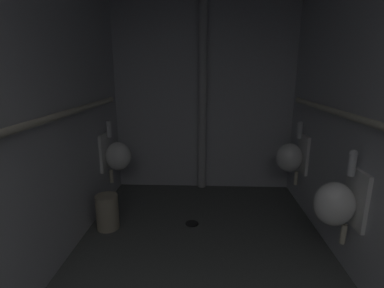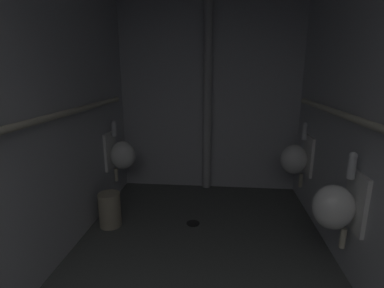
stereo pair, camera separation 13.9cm
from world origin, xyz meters
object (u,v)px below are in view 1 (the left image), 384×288
object	(u,v)px
urinal_right_far	(291,157)
waste_bin	(107,212)
floor_drain	(192,223)
urinal_right_mid	(337,203)
standpipe_back_wall	(202,97)
urinal_left_mid	(116,155)

from	to	relation	value
urinal_right_far	waste_bin	distance (m)	2.11
floor_drain	waste_bin	size ratio (longest dim) A/B	0.39
urinal_right_mid	standpipe_back_wall	bearing A→B (deg)	121.79
waste_bin	floor_drain	bearing A→B (deg)	7.82
urinal_right_mid	floor_drain	distance (m)	1.46
standpipe_back_wall	urinal_right_mid	bearing A→B (deg)	-58.21
urinal_left_mid	urinal_right_far	world-z (taller)	same
urinal_left_mid	urinal_right_mid	xyz separation A→B (m)	(2.03, -1.16, 0.00)
urinal_right_mid	urinal_right_far	distance (m)	1.19
urinal_right_far	waste_bin	world-z (taller)	urinal_right_far
urinal_left_mid	waste_bin	size ratio (longest dim) A/B	2.11
urinal_left_mid	waste_bin	xyz separation A→B (m)	(0.05, -0.58, -0.43)
floor_drain	waste_bin	distance (m)	0.88
floor_drain	waste_bin	bearing A→B (deg)	-172.18
waste_bin	standpipe_back_wall	bearing A→B (deg)	48.62
standpipe_back_wall	floor_drain	size ratio (longest dim) A/B	17.42
urinal_right_far	floor_drain	bearing A→B (deg)	-156.73
standpipe_back_wall	waste_bin	world-z (taller)	standpipe_back_wall
urinal_left_mid	standpipe_back_wall	size ratio (longest dim) A/B	0.31
urinal_left_mid	floor_drain	bearing A→B (deg)	-26.84
urinal_right_mid	waste_bin	xyz separation A→B (m)	(-1.98, 0.59, -0.43)
urinal_right_mid	floor_drain	world-z (taller)	urinal_right_mid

